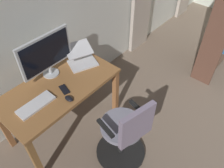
{
  "coord_description": "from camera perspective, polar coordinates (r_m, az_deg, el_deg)",
  "views": [
    {
      "loc": [
        2.56,
        -0.93,
        2.46
      ],
      "look_at": [
        1.45,
        -1.89,
        1.01
      ],
      "focal_mm": 36.73,
      "sensor_mm": 36.0,
      "label": 1
    }
  ],
  "objects": [
    {
      "name": "desk",
      "position": [
        2.58,
        -12.86,
        -2.02
      ],
      "size": [
        1.29,
        0.66,
        0.73
      ],
      "color": "#956235",
      "rests_on": "ground"
    },
    {
      "name": "cell_phone_face_up",
      "position": [
        2.45,
        -11.8,
        -1.33
      ],
      "size": [
        0.1,
        0.16,
        0.01
      ],
      "primitive_type": "cube",
      "rotation": [
        0.0,
        0.0,
        -0.27
      ],
      "color": "black",
      "rests_on": "desk"
    },
    {
      "name": "computer_mouse",
      "position": [
        2.33,
        -10.68,
        -3.59
      ],
      "size": [
        0.06,
        0.1,
        0.04
      ],
      "primitive_type": "ellipsoid",
      "color": "black",
      "rests_on": "desk"
    },
    {
      "name": "laptop",
      "position": [
        2.73,
        -7.71,
        6.43
      ],
      "size": [
        0.42,
        0.44,
        0.17
      ],
      "rotation": [
        0.0,
        0.0,
        -0.39
      ],
      "color": "silver",
      "rests_on": "desk"
    },
    {
      "name": "computer_monitor",
      "position": [
        2.5,
        -16.09,
        7.21
      ],
      "size": [
        0.62,
        0.18,
        0.49
      ],
      "color": "#B7BCC1",
      "rests_on": "desk"
    },
    {
      "name": "office_chair",
      "position": [
        2.38,
        3.29,
        -12.35
      ],
      "size": [
        0.56,
        0.56,
        0.97
      ],
      "rotation": [
        0.0,
        0.0,
        2.92
      ],
      "color": "black",
      "rests_on": "ground"
    },
    {
      "name": "computer_keyboard",
      "position": [
        2.36,
        -18.42,
        -4.96
      ],
      "size": [
        0.38,
        0.15,
        0.02
      ],
      "primitive_type": "cube",
      "color": "silver",
      "rests_on": "desk"
    }
  ]
}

